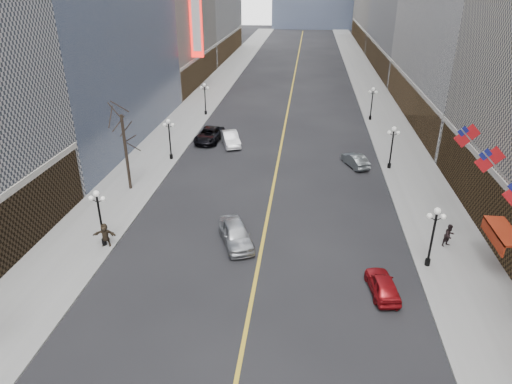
% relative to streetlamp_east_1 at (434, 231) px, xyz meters
% --- Properties ---
extents(sidewalk_east, '(6.00, 230.00, 0.15)m').
position_rel_streetlamp_east_1_xyz_m(sidewalk_east, '(2.20, 40.00, -2.83)').
color(sidewalk_east, gray).
rests_on(sidewalk_east, ground).
extents(sidewalk_west, '(6.00, 230.00, 0.15)m').
position_rel_streetlamp_east_1_xyz_m(sidewalk_west, '(-25.80, 40.00, -2.83)').
color(sidewalk_west, gray).
rests_on(sidewalk_west, ground).
extents(lane_line, '(0.25, 200.00, 0.02)m').
position_rel_streetlamp_east_1_xyz_m(lane_line, '(-11.80, 50.00, -2.89)').
color(lane_line, gold).
rests_on(lane_line, ground).
extents(streetlamp_east_1, '(1.26, 0.44, 4.52)m').
position_rel_streetlamp_east_1_xyz_m(streetlamp_east_1, '(0.00, 0.00, 0.00)').
color(streetlamp_east_1, black).
rests_on(streetlamp_east_1, sidewalk_east).
extents(streetlamp_east_2, '(1.26, 0.44, 4.52)m').
position_rel_streetlamp_east_1_xyz_m(streetlamp_east_2, '(0.00, 18.00, 0.00)').
color(streetlamp_east_2, black).
rests_on(streetlamp_east_2, sidewalk_east).
extents(streetlamp_east_3, '(1.26, 0.44, 4.52)m').
position_rel_streetlamp_east_1_xyz_m(streetlamp_east_3, '(0.00, 36.00, 0.00)').
color(streetlamp_east_3, black).
rests_on(streetlamp_east_3, sidewalk_east).
extents(streetlamp_west_1, '(1.26, 0.44, 4.52)m').
position_rel_streetlamp_east_1_xyz_m(streetlamp_west_1, '(-23.60, 0.00, 0.00)').
color(streetlamp_west_1, black).
rests_on(streetlamp_west_1, sidewalk_west).
extents(streetlamp_west_2, '(1.26, 0.44, 4.52)m').
position_rel_streetlamp_east_1_xyz_m(streetlamp_west_2, '(-23.60, 18.00, 0.00)').
color(streetlamp_west_2, black).
rests_on(streetlamp_west_2, sidewalk_west).
extents(streetlamp_west_3, '(1.26, 0.44, 4.52)m').
position_rel_streetlamp_east_1_xyz_m(streetlamp_west_3, '(-23.60, 36.00, 0.00)').
color(streetlamp_west_3, black).
rests_on(streetlamp_west_3, sidewalk_west).
extents(flag_4, '(2.87, 0.12, 2.87)m').
position_rel_streetlamp_east_1_xyz_m(flag_4, '(3.51, 2.00, 4.39)').
color(flag_4, '#B2B2B7').
rests_on(flag_4, ground).
extents(flag_5, '(2.87, 0.12, 2.87)m').
position_rel_streetlamp_east_1_xyz_m(flag_5, '(3.51, 7.00, 4.39)').
color(flag_5, '#B2B2B7').
rests_on(flag_5, ground).
extents(awning_c, '(1.40, 4.00, 0.93)m').
position_rel_streetlamp_east_1_xyz_m(awning_c, '(4.30, -0.00, 0.18)').
color(awning_c, maroon).
rests_on(awning_c, ground).
extents(theatre_marquee, '(2.00, 0.55, 12.00)m').
position_rel_streetlamp_east_1_xyz_m(theatre_marquee, '(-27.68, 50.00, 9.10)').
color(theatre_marquee, red).
rests_on(theatre_marquee, ground).
extents(tree_west_far, '(3.60, 3.60, 7.92)m').
position_rel_streetlamp_east_1_xyz_m(tree_west_far, '(-25.30, 10.00, 3.34)').
color(tree_west_far, '#2D231C').
rests_on(tree_west_far, sidewalk_west).
extents(car_nb_near, '(3.75, 5.45, 1.72)m').
position_rel_streetlamp_east_1_xyz_m(car_nb_near, '(-13.80, 1.52, -2.04)').
color(car_nb_near, '#A7AAAE').
rests_on(car_nb_near, ground).
extents(car_nb_mid, '(3.27, 5.25, 1.63)m').
position_rel_streetlamp_east_1_xyz_m(car_nb_mid, '(-17.87, 23.59, -2.08)').
color(car_nb_mid, silver).
rests_on(car_nb_mid, ground).
extents(car_nb_far, '(3.14, 6.06, 1.63)m').
position_rel_streetlamp_east_1_xyz_m(car_nb_far, '(-20.71, 24.71, -2.09)').
color(car_nb_far, black).
rests_on(car_nb_far, ground).
extents(car_sb_mid, '(2.11, 4.14, 1.35)m').
position_rel_streetlamp_east_1_xyz_m(car_sb_mid, '(-3.56, -3.36, -2.23)').
color(car_sb_mid, maroon).
rests_on(car_sb_mid, ground).
extents(car_sb_far, '(2.94, 4.38, 1.37)m').
position_rel_streetlamp_east_1_xyz_m(car_sb_far, '(-3.53, 18.43, -2.22)').
color(car_sb_far, '#575E60').
rests_on(car_sb_far, ground).
extents(ped_east_walk, '(0.99, 0.84, 1.79)m').
position_rel_streetlamp_east_1_xyz_m(ped_east_walk, '(2.06, 2.79, -1.86)').
color(ped_east_walk, black).
rests_on(ped_east_walk, sidewalk_east).
extents(ped_west_far, '(1.77, 0.63, 1.87)m').
position_rel_streetlamp_east_1_xyz_m(ped_west_far, '(-23.40, -0.08, -1.82)').
color(ped_west_far, '#30261A').
rests_on(ped_west_far, sidewalk_west).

